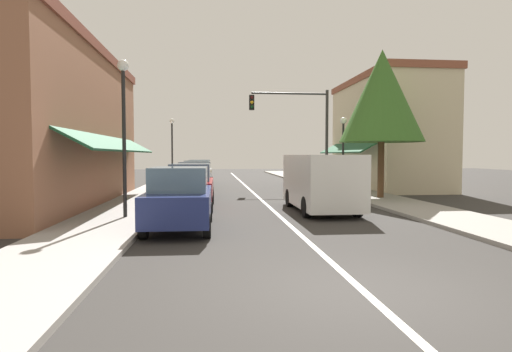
{
  "coord_description": "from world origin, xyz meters",
  "views": [
    {
      "loc": [
        -2.33,
        -6.09,
        2.11
      ],
      "look_at": [
        -0.18,
        14.16,
        1.1
      ],
      "focal_mm": 29.51,
      "sensor_mm": 36.0,
      "label": 1
    }
  ],
  "objects_px": {
    "parked_car_far_left": "(197,175)",
    "street_lamp_left_near": "(124,114)",
    "traffic_signal_mast_arm": "(301,122)",
    "street_lamp_left_far": "(172,140)",
    "tree_right_near": "(382,96)",
    "parked_car_third_left": "(195,180)",
    "van_in_lane": "(320,181)",
    "street_lamp_right_mid": "(343,141)",
    "parked_car_distant_left": "(200,172)",
    "parked_car_second_left": "(191,186)",
    "parked_car_nearest_left": "(180,199)"
  },
  "relations": [
    {
      "from": "parked_car_second_left",
      "to": "parked_car_third_left",
      "type": "relative_size",
      "value": 1.0
    },
    {
      "from": "street_lamp_left_near",
      "to": "street_lamp_left_far",
      "type": "bearing_deg",
      "value": 90.2
    },
    {
      "from": "van_in_lane",
      "to": "tree_right_near",
      "type": "distance_m",
      "value": 6.48
    },
    {
      "from": "traffic_signal_mast_arm",
      "to": "street_lamp_right_mid",
      "type": "relative_size",
      "value": 1.46
    },
    {
      "from": "parked_car_far_left",
      "to": "traffic_signal_mast_arm",
      "type": "relative_size",
      "value": 0.67
    },
    {
      "from": "street_lamp_left_near",
      "to": "street_lamp_right_mid",
      "type": "xyz_separation_m",
      "value": [
        10.05,
        8.87,
        -0.54
      ]
    },
    {
      "from": "parked_car_far_left",
      "to": "parked_car_distant_left",
      "type": "relative_size",
      "value": 1.0
    },
    {
      "from": "parked_car_far_left",
      "to": "street_lamp_left_near",
      "type": "distance_m",
      "value": 13.45
    },
    {
      "from": "van_in_lane",
      "to": "street_lamp_left_far",
      "type": "xyz_separation_m",
      "value": [
        -6.9,
        15.68,
        2.07
      ]
    },
    {
      "from": "van_in_lane",
      "to": "traffic_signal_mast_arm",
      "type": "relative_size",
      "value": 0.85
    },
    {
      "from": "street_lamp_right_mid",
      "to": "street_lamp_left_far",
      "type": "relative_size",
      "value": 0.88
    },
    {
      "from": "parked_car_distant_left",
      "to": "tree_right_near",
      "type": "xyz_separation_m",
      "value": [
        8.8,
        -12.43,
        3.98
      ]
    },
    {
      "from": "street_lamp_right_mid",
      "to": "traffic_signal_mast_arm",
      "type": "bearing_deg",
      "value": 122.52
    },
    {
      "from": "parked_car_nearest_left",
      "to": "street_lamp_right_mid",
      "type": "xyz_separation_m",
      "value": [
        8.17,
        10.72,
        2.0
      ]
    },
    {
      "from": "street_lamp_right_mid",
      "to": "street_lamp_left_near",
      "type": "bearing_deg",
      "value": -138.58
    },
    {
      "from": "traffic_signal_mast_arm",
      "to": "parked_car_far_left",
      "type": "bearing_deg",
      "value": 167.41
    },
    {
      "from": "parked_car_far_left",
      "to": "tree_right_near",
      "type": "xyz_separation_m",
      "value": [
        8.82,
        -7.9,
        3.98
      ]
    },
    {
      "from": "van_in_lane",
      "to": "street_lamp_left_far",
      "type": "distance_m",
      "value": 17.26
    },
    {
      "from": "parked_car_distant_left",
      "to": "street_lamp_left_far",
      "type": "distance_m",
      "value": 3.07
    },
    {
      "from": "parked_car_third_left",
      "to": "parked_car_distant_left",
      "type": "relative_size",
      "value": 1.0
    },
    {
      "from": "parked_car_far_left",
      "to": "parked_car_distant_left",
      "type": "distance_m",
      "value": 4.53
    },
    {
      "from": "street_lamp_left_far",
      "to": "tree_right_near",
      "type": "bearing_deg",
      "value": -48.21
    },
    {
      "from": "parked_car_nearest_left",
      "to": "parked_car_far_left",
      "type": "xyz_separation_m",
      "value": [
        0.0,
        14.92,
        0.0
      ]
    },
    {
      "from": "parked_car_far_left",
      "to": "street_lamp_right_mid",
      "type": "bearing_deg",
      "value": -26.55
    },
    {
      "from": "street_lamp_left_far",
      "to": "tree_right_near",
      "type": "height_order",
      "value": "tree_right_near"
    },
    {
      "from": "parked_car_nearest_left",
      "to": "parked_car_distant_left",
      "type": "relative_size",
      "value": 1.0
    },
    {
      "from": "parked_car_distant_left",
      "to": "street_lamp_left_far",
      "type": "bearing_deg",
      "value": -169.59
    },
    {
      "from": "van_in_lane",
      "to": "traffic_signal_mast_arm",
      "type": "height_order",
      "value": "traffic_signal_mast_arm"
    },
    {
      "from": "parked_car_third_left",
      "to": "parked_car_distant_left",
      "type": "xyz_separation_m",
      "value": [
        -0.05,
        10.22,
        0.0
      ]
    },
    {
      "from": "parked_car_second_left",
      "to": "parked_car_distant_left",
      "type": "distance_m",
      "value": 14.65
    },
    {
      "from": "parked_car_third_left",
      "to": "traffic_signal_mast_arm",
      "type": "xyz_separation_m",
      "value": [
        6.34,
        4.26,
        3.27
      ]
    },
    {
      "from": "parked_car_nearest_left",
      "to": "parked_car_distant_left",
      "type": "height_order",
      "value": "same"
    },
    {
      "from": "tree_right_near",
      "to": "street_lamp_left_near",
      "type": "bearing_deg",
      "value": -154.2
    },
    {
      "from": "van_in_lane",
      "to": "street_lamp_left_near",
      "type": "xyz_separation_m",
      "value": [
        -6.84,
        -1.54,
        2.28
      ]
    },
    {
      "from": "parked_car_third_left",
      "to": "tree_right_near",
      "type": "height_order",
      "value": "tree_right_near"
    },
    {
      "from": "parked_car_second_left",
      "to": "tree_right_near",
      "type": "height_order",
      "value": "tree_right_near"
    },
    {
      "from": "parked_car_nearest_left",
      "to": "traffic_signal_mast_arm",
      "type": "height_order",
      "value": "traffic_signal_mast_arm"
    },
    {
      "from": "parked_car_nearest_left",
      "to": "van_in_lane",
      "type": "relative_size",
      "value": 0.8
    },
    {
      "from": "parked_car_far_left",
      "to": "street_lamp_left_near",
      "type": "height_order",
      "value": "street_lamp_left_near"
    },
    {
      "from": "van_in_lane",
      "to": "street_lamp_right_mid",
      "type": "xyz_separation_m",
      "value": [
        3.21,
        7.33,
        1.74
      ]
    },
    {
      "from": "street_lamp_left_near",
      "to": "parked_car_third_left",
      "type": "bearing_deg",
      "value": 75.22
    },
    {
      "from": "tree_right_near",
      "to": "van_in_lane",
      "type": "bearing_deg",
      "value": -136.75
    },
    {
      "from": "van_in_lane",
      "to": "street_lamp_left_near",
      "type": "height_order",
      "value": "street_lamp_left_near"
    },
    {
      "from": "van_in_lane",
      "to": "parked_car_distant_left",
      "type": "bearing_deg",
      "value": 107.18
    },
    {
      "from": "parked_car_second_left",
      "to": "parked_car_far_left",
      "type": "height_order",
      "value": "same"
    },
    {
      "from": "parked_car_second_left",
      "to": "street_lamp_left_near",
      "type": "xyz_separation_m",
      "value": [
        -1.96,
        -2.96,
        2.55
      ]
    },
    {
      "from": "street_lamp_left_near",
      "to": "tree_right_near",
      "type": "xyz_separation_m",
      "value": [
        10.7,
        5.18,
        1.43
      ]
    },
    {
      "from": "van_in_lane",
      "to": "street_lamp_left_near",
      "type": "bearing_deg",
      "value": -167.22
    },
    {
      "from": "parked_car_nearest_left",
      "to": "parked_car_third_left",
      "type": "bearing_deg",
      "value": 90.33
    },
    {
      "from": "parked_car_third_left",
      "to": "street_lamp_left_far",
      "type": "bearing_deg",
      "value": 100.39
    }
  ]
}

